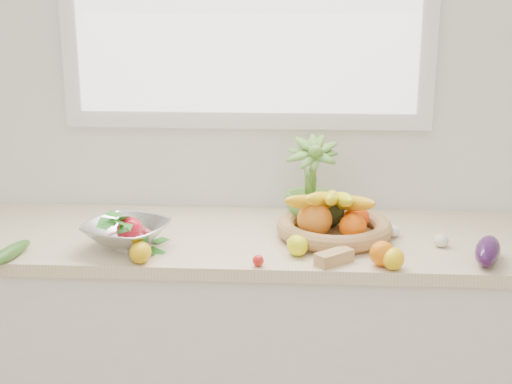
# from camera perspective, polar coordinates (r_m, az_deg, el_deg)

# --- Properties ---
(back_wall) EXTENTS (4.50, 0.02, 2.70)m
(back_wall) POSITION_cam_1_polar(r_m,az_deg,el_deg) (2.55, -0.69, 8.53)
(back_wall) COLOR white
(back_wall) RESTS_ON ground
(counter_cabinet) EXTENTS (2.20, 0.58, 0.86)m
(counter_cabinet) POSITION_cam_1_polar(r_m,az_deg,el_deg) (2.55, -1.12, -13.35)
(counter_cabinet) COLOR silver
(counter_cabinet) RESTS_ON ground
(countertop) EXTENTS (2.24, 0.62, 0.04)m
(countertop) POSITION_cam_1_polar(r_m,az_deg,el_deg) (2.36, -1.18, -3.81)
(countertop) COLOR beige
(countertop) RESTS_ON counter_cabinet
(orange_loose) EXTENTS (0.09, 0.09, 0.07)m
(orange_loose) POSITION_cam_1_polar(r_m,az_deg,el_deg) (2.11, 10.07, -4.88)
(orange_loose) COLOR orange
(orange_loose) RESTS_ON countertop
(lemon_a) EXTENTS (0.07, 0.08, 0.06)m
(lemon_a) POSITION_cam_1_polar(r_m,az_deg,el_deg) (2.13, -9.23, -4.79)
(lemon_a) COLOR #DCA60B
(lemon_a) RESTS_ON countertop
(lemon_b) EXTENTS (0.08, 0.09, 0.06)m
(lemon_b) POSITION_cam_1_polar(r_m,az_deg,el_deg) (2.10, 10.93, -5.26)
(lemon_b) COLOR yellow
(lemon_b) RESTS_ON countertop
(lemon_c) EXTENTS (0.09, 0.10, 0.06)m
(lemon_c) POSITION_cam_1_polar(r_m,az_deg,el_deg) (2.17, 3.32, -4.29)
(lemon_c) COLOR #DDE00C
(lemon_c) RESTS_ON countertop
(apple) EXTENTS (0.09, 0.09, 0.09)m
(apple) POSITION_cam_1_polar(r_m,az_deg,el_deg) (2.29, -10.06, -3.03)
(apple) COLOR red
(apple) RESTS_ON countertop
(ginger) EXTENTS (0.12, 0.11, 0.04)m
(ginger) POSITION_cam_1_polar(r_m,az_deg,el_deg) (2.12, 6.27, -5.22)
(ginger) COLOR tan
(ginger) RESTS_ON countertop
(garlic_a) EXTENTS (0.06, 0.06, 0.04)m
(garlic_a) POSITION_cam_1_polar(r_m,az_deg,el_deg) (2.31, 14.59, -3.80)
(garlic_a) COLOR white
(garlic_a) RESTS_ON countertop
(garlic_b) EXTENTS (0.06, 0.06, 0.04)m
(garlic_b) POSITION_cam_1_polar(r_m,az_deg,el_deg) (2.37, 10.90, -3.08)
(garlic_b) COLOR white
(garlic_b) RESTS_ON countertop
(garlic_c) EXTENTS (0.06, 0.06, 0.05)m
(garlic_c) POSITION_cam_1_polar(r_m,az_deg,el_deg) (2.23, 3.16, -3.91)
(garlic_c) COLOR silver
(garlic_c) RESTS_ON countertop
(eggplant) EXTENTS (0.13, 0.20, 0.08)m
(eggplant) POSITION_cam_1_polar(r_m,az_deg,el_deg) (2.21, 18.05, -4.49)
(eggplant) COLOR #30103E
(eggplant) RESTS_ON countertop
(cucumber) EXTENTS (0.09, 0.23, 0.04)m
(cucumber) POSITION_cam_1_polar(r_m,az_deg,el_deg) (2.25, -19.21, -4.68)
(cucumber) COLOR #265719
(cucumber) RESTS_ON countertop
(radish) EXTENTS (0.04, 0.04, 0.03)m
(radish) POSITION_cam_1_polar(r_m,az_deg,el_deg) (2.09, 0.17, -5.50)
(radish) COLOR red
(radish) RESTS_ON countertop
(potted_herb) EXTENTS (0.19, 0.19, 0.32)m
(potted_herb) POSITION_cam_1_polar(r_m,az_deg,el_deg) (2.40, 4.39, 0.63)
(potted_herb) COLOR #558731
(potted_herb) RESTS_ON countertop
(fruit_basket) EXTENTS (0.42, 0.42, 0.19)m
(fruit_basket) POSITION_cam_1_polar(r_m,az_deg,el_deg) (2.32, 6.21, -2.35)
(fruit_basket) COLOR #B47E50
(fruit_basket) RESTS_ON countertop
(colander_with_spinach) EXTENTS (0.32, 0.32, 0.13)m
(colander_with_spinach) POSITION_cam_1_polar(r_m,az_deg,el_deg) (2.25, -10.33, -2.86)
(colander_with_spinach) COLOR silver
(colander_with_spinach) RESTS_ON countertop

